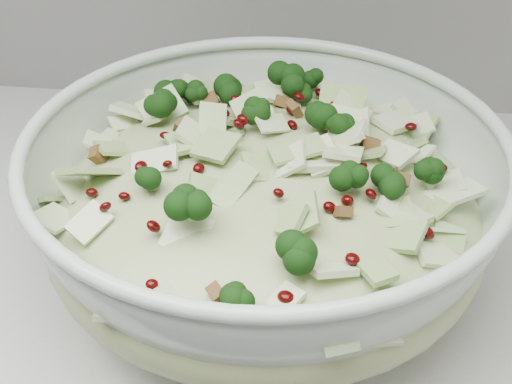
% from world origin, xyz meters
% --- Properties ---
extents(mixing_bowl, '(0.47, 0.47, 0.17)m').
position_xyz_m(mixing_bowl, '(0.38, 1.60, 0.99)').
color(mixing_bowl, '#B6C8B8').
rests_on(mixing_bowl, counter).
extents(salad, '(0.43, 0.43, 0.17)m').
position_xyz_m(salad, '(0.38, 1.60, 1.01)').
color(salad, '#A5B47B').
rests_on(salad, mixing_bowl).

